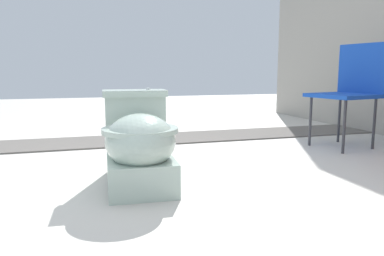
{
  "coord_description": "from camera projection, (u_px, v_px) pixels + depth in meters",
  "views": [
    {
      "loc": [
        1.94,
        -0.24,
        0.62
      ],
      "look_at": [
        -0.04,
        0.35,
        0.3
      ],
      "focal_mm": 35.0,
      "sensor_mm": 36.0,
      "label": 1
    }
  ],
  "objects": [
    {
      "name": "ground_plane",
      "position": [
        132.0,
        187.0,
        2.0
      ],
      "size": [
        14.0,
        14.0,
        0.0
      ],
      "primitive_type": "plane",
      "color": "beige"
    },
    {
      "name": "folding_chair_left",
      "position": [
        352.0,
        84.0,
        3.01
      ],
      "size": [
        0.52,
        0.52,
        0.83
      ],
      "rotation": [
        0.0,
        0.0,
        -1.37
      ],
      "color": "#1947B2",
      "rests_on": "ground"
    },
    {
      "name": "toilet",
      "position": [
        139.0,
        145.0,
        2.01
      ],
      "size": [
        0.65,
        0.41,
        0.52
      ],
      "rotation": [
        0.0,
        0.0,
        -0.06
      ],
      "color": "#B2C6B7",
      "rests_on": "ground"
    },
    {
      "name": "gravel_strip",
      "position": [
        167.0,
        138.0,
        3.42
      ],
      "size": [
        0.56,
        8.0,
        0.01
      ],
      "primitive_type": "cube",
      "color": "#605B56",
      "rests_on": "ground"
    }
  ]
}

